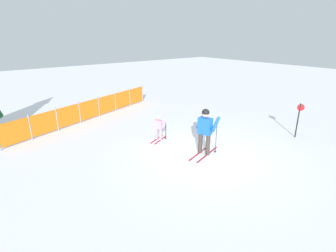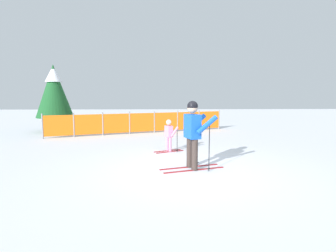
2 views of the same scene
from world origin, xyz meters
The scene contains 5 objects.
ground_plane centered at (0.00, 0.00, 0.00)m, with size 60.00×60.00×0.00m, color white.
skier_adult centered at (0.13, 0.23, 0.99)m, with size 1.60×0.88×1.66m.
skier_child centered at (-0.37, 2.27, 0.60)m, with size 0.97×0.62×1.03m.
safety_fence centered at (-1.48, 6.51, 0.53)m, with size 8.18×3.04×1.06m.
trail_marker centered at (4.25, -1.00, 0.88)m, with size 0.18×0.24×1.43m.
Camera 1 is at (-6.16, -5.65, 4.04)m, focal length 28.00 mm.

